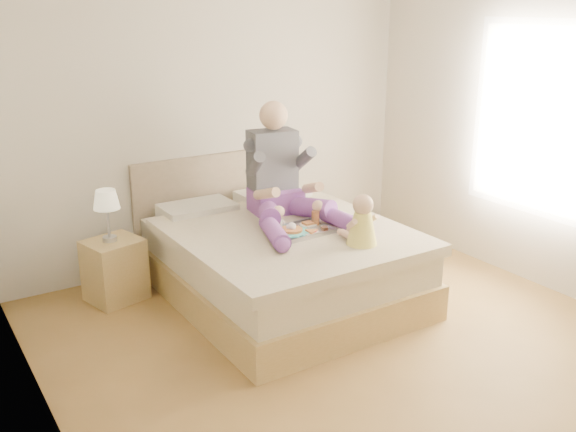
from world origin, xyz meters
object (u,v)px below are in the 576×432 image
tray (301,228)px  baby (361,224)px  nightstand (115,270)px  bed (276,257)px  adult (282,183)px

tray → baby: (0.23, -0.46, 0.13)m
nightstand → bed: bearing=-40.8°
bed → adult: 0.61m
nightstand → adult: (1.32, -0.46, 0.64)m
adult → baby: (0.14, -0.87, -0.13)m
tray → adult: bearing=75.6°
bed → adult: adult is taller
adult → tray: (-0.09, -0.41, -0.26)m
nightstand → tray: bearing=-49.2°
adult → tray: size_ratio=2.69×
nightstand → adult: 1.53m
nightstand → tray: (1.23, -0.87, 0.38)m
bed → nightstand: 1.31m
adult → baby: 0.89m
adult → baby: bearing=-72.8°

